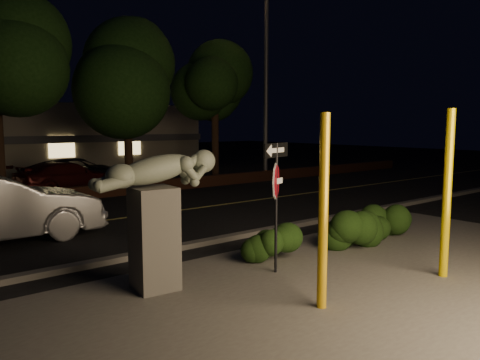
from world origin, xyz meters
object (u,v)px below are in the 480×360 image
(parked_car_darkred, at_px, (67,177))
(parked_car_dark, at_px, (79,173))
(signpost, at_px, (276,181))
(yellow_pole_right, at_px, (447,194))
(streetlight, at_px, (263,50))
(yellow_pole_left, at_px, (323,213))
(sculpture, at_px, (156,205))

(parked_car_darkred, bearing_deg, parked_car_dark, -55.31)
(parked_car_dark, bearing_deg, parked_car_darkred, 137.78)
(signpost, bearing_deg, yellow_pole_right, -59.85)
(signpost, distance_m, streetlight, 16.44)
(yellow_pole_left, distance_m, parked_car_darkred, 15.14)
(parked_car_dark, bearing_deg, yellow_pole_left, 173.01)
(parked_car_darkred, relative_size, parked_car_dark, 0.90)
(yellow_pole_left, height_order, streetlight, streetlight)
(sculpture, distance_m, parked_car_dark, 14.10)
(signpost, bearing_deg, yellow_pole_left, -127.10)
(yellow_pole_right, height_order, signpost, yellow_pole_right)
(streetlight, bearing_deg, sculpture, -135.42)
(streetlight, xyz_separation_m, parked_car_dark, (-8.80, 2.33, -5.88))
(yellow_pole_right, height_order, streetlight, streetlight)
(parked_car_dark, bearing_deg, signpost, 174.64)
(signpost, relative_size, parked_car_dark, 0.51)
(yellow_pole_left, relative_size, parked_car_darkred, 0.69)
(streetlight, bearing_deg, yellow_pole_right, -117.29)
(yellow_pole_left, height_order, parked_car_dark, yellow_pole_left)
(parked_car_dark, bearing_deg, streetlight, -104.38)
(yellow_pole_left, bearing_deg, yellow_pole_right, -8.37)
(sculpture, bearing_deg, yellow_pole_left, -50.79)
(signpost, xyz_separation_m, sculpture, (-2.17, 0.65, -0.30))
(yellow_pole_left, bearing_deg, parked_car_dark, 82.56)
(sculpture, relative_size, parked_car_darkred, 0.55)
(signpost, distance_m, parked_car_darkred, 13.43)
(sculpture, bearing_deg, parked_car_darkred, 83.43)
(signpost, xyz_separation_m, parked_car_dark, (1.45, 14.25, -1.09))
(yellow_pole_right, height_order, parked_car_darkred, yellow_pole_right)
(sculpture, relative_size, parked_car_dark, 0.49)
(yellow_pole_left, xyz_separation_m, streetlight, (10.88, 13.61, 5.05))
(yellow_pole_left, relative_size, signpost, 1.21)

